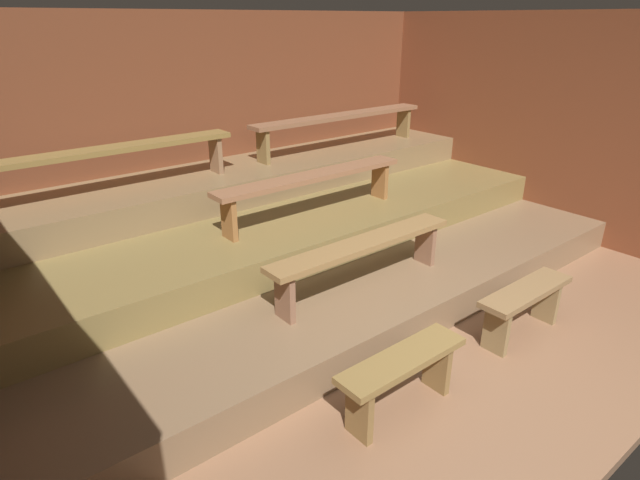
# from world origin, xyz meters

# --- Properties ---
(ground) EXTENTS (6.80, 5.05, 0.08)m
(ground) POSITION_xyz_m (0.00, 2.12, -0.04)
(ground) COLOR #896044
(wall_back) EXTENTS (6.80, 0.06, 2.43)m
(wall_back) POSITION_xyz_m (0.00, 4.28, 1.21)
(wall_back) COLOR brown
(wall_back) RESTS_ON ground
(wall_right) EXTENTS (0.06, 5.05, 2.43)m
(wall_right) POSITION_xyz_m (3.03, 2.12, 1.21)
(wall_right) COLOR brown
(wall_right) RESTS_ON ground
(platform_lower) EXTENTS (6.00, 3.15, 0.29)m
(platform_lower) POSITION_xyz_m (0.00, 2.67, 0.14)
(platform_lower) COLOR #7D6144
(platform_lower) RESTS_ON ground
(platform_middle) EXTENTS (6.00, 2.14, 0.29)m
(platform_middle) POSITION_xyz_m (0.00, 3.18, 0.43)
(platform_middle) COLOR olive
(platform_middle) RESTS_ON platform_lower
(platform_upper) EXTENTS (6.00, 1.02, 0.29)m
(platform_upper) POSITION_xyz_m (0.00, 3.74, 0.72)
(platform_upper) COLOR olive
(platform_upper) RESTS_ON platform_middle
(bench_floor_left) EXTENTS (0.94, 0.25, 0.42)m
(bench_floor_left) POSITION_xyz_m (-0.70, 0.69, 0.31)
(bench_floor_left) COLOR olive
(bench_floor_left) RESTS_ON ground
(bench_floor_right) EXTENTS (0.94, 0.25, 0.42)m
(bench_floor_right) POSITION_xyz_m (0.70, 0.69, 0.31)
(bench_floor_right) COLOR olive
(bench_floor_right) RESTS_ON ground
(bench_lower_center) EXTENTS (1.79, 0.25, 0.42)m
(bench_lower_center) POSITION_xyz_m (-0.11, 1.68, 0.63)
(bench_lower_center) COLOR olive
(bench_lower_center) RESTS_ON platform_lower
(bench_middle_center) EXTENTS (2.06, 0.25, 0.42)m
(bench_middle_center) POSITION_xyz_m (0.15, 2.67, 0.92)
(bench_middle_center) COLOR #936241
(bench_middle_center) RESTS_ON platform_middle
(bench_upper_left) EXTENTS (2.48, 0.25, 0.42)m
(bench_upper_left) POSITION_xyz_m (-1.41, 3.72, 1.21)
(bench_upper_left) COLOR olive
(bench_upper_left) RESTS_ON platform_upper
(bench_upper_right) EXTENTS (2.48, 0.25, 0.42)m
(bench_upper_right) POSITION_xyz_m (1.41, 3.72, 1.21)
(bench_upper_right) COLOR #8B5F41
(bench_upper_right) RESTS_ON platform_upper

